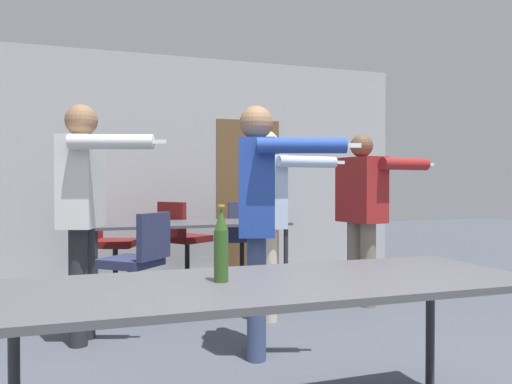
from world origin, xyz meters
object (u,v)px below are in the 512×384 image
person_far_watching (363,203)px  person_right_polo (267,205)px  office_chair_side_rolled (183,242)px  office_chair_far_left (109,246)px  person_center_tall (84,198)px  beer_bottle (221,246)px  office_chair_mid_tucked (243,241)px  person_near_casual (258,205)px  office_chair_far_right (137,266)px

person_far_watching → person_right_polo: person_far_watching is taller
person_right_polo → office_chair_side_rolled: 2.13m
office_chair_far_left → person_center_tall: bearing=15.9°
beer_bottle → office_chair_mid_tucked: bearing=71.7°
person_near_casual → person_right_polo: (0.37, 0.86, -0.04)m
person_right_polo → office_chair_side_rolled: person_right_polo is taller
office_chair_far_left → person_far_watching: bearing=73.1°
office_chair_mid_tucked → beer_bottle: size_ratio=2.88×
office_chair_side_rolled → office_chair_mid_tucked: size_ratio=1.00×
person_right_polo → office_chair_far_right: size_ratio=1.79×
person_near_casual → office_chair_mid_tucked: person_near_casual is taller
person_near_casual → office_chair_mid_tucked: 2.96m
person_near_casual → person_far_watching: bearing=144.1°
person_right_polo → office_chair_far_left: bearing=-154.4°
person_near_casual → beer_bottle: 1.26m
office_chair_mid_tucked → person_center_tall: bearing=-125.2°
person_far_watching → person_center_tall: bearing=-90.6°
person_near_casual → person_right_polo: person_near_casual is taller
person_center_tall → office_chair_mid_tucked: size_ratio=1.85×
person_center_tall → person_right_polo: bearing=114.3°
office_chair_far_right → office_chair_far_left: 1.46m
person_far_watching → person_near_casual: bearing=-62.3°
office_chair_far_left → person_near_casual: bearing=38.8°
office_chair_far_right → person_far_watching: bearing=-59.4°
office_chair_far_left → office_chair_mid_tucked: size_ratio=0.98×
person_far_watching → person_right_polo: 1.07m
office_chair_far_right → office_chair_mid_tucked: 1.93m
person_far_watching → office_chair_far_left: bearing=-138.2°
office_chair_far_left → office_chair_far_right: bearing=30.2°
office_chair_far_right → office_chair_side_rolled: office_chair_side_rolled is taller
person_right_polo → office_chair_mid_tucked: person_right_polo is taller
beer_bottle → person_near_casual: bearing=64.0°
person_center_tall → person_right_polo: size_ratio=1.07×
person_right_polo → person_center_tall: bearing=-88.7°
office_chair_far_left → beer_bottle: (0.32, -4.05, 0.47)m
person_center_tall → person_right_polo: (1.49, 0.17, -0.07)m
person_near_casual → office_chair_side_rolled: (0.00, 2.89, -0.57)m
office_chair_mid_tucked → beer_bottle: 4.16m
person_far_watching → beer_bottle: (-1.97, -2.18, -0.08)m
person_far_watching → beer_bottle: 2.94m
person_far_watching → person_center_tall: size_ratio=0.94×
office_chair_side_rolled → person_center_tall: bearing=-61.3°
person_right_polo → office_chair_mid_tucked: 2.05m
person_right_polo → office_chair_far_right: person_right_polo is taller
person_far_watching → person_right_polo: bearing=-88.1°
person_right_polo → office_chair_far_right: bearing=-126.3°
person_center_tall → person_right_polo: 1.50m
office_chair_far_right → office_chair_side_rolled: bearing=16.7°
person_near_casual → office_chair_far_left: person_near_casual is taller
person_near_casual → person_center_tall: person_center_tall is taller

